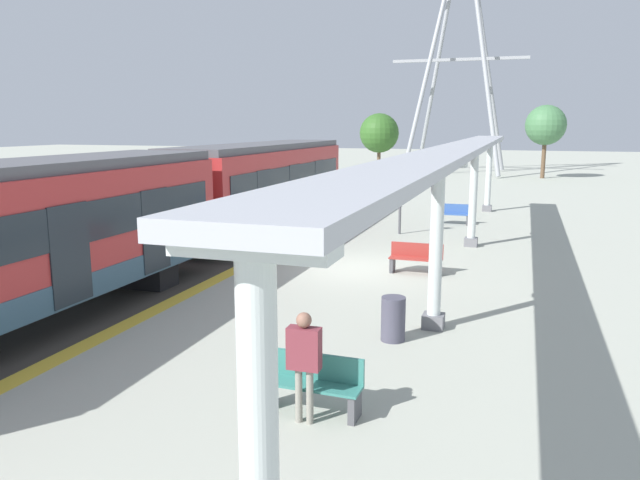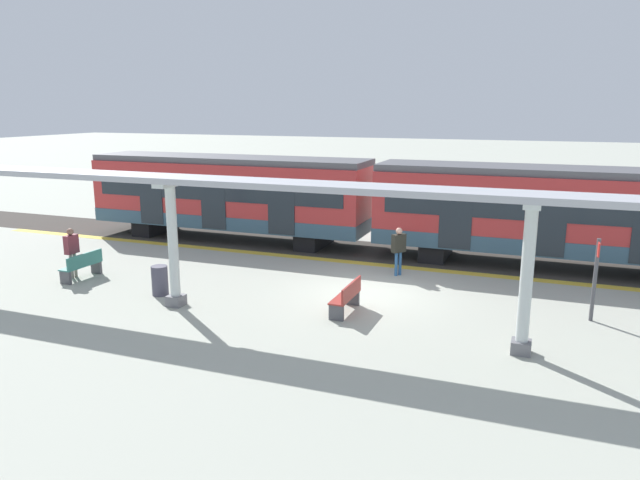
% 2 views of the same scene
% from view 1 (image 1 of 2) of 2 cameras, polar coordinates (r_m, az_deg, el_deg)
% --- Properties ---
extents(ground_plane, '(176.00, 176.00, 0.00)m').
position_cam_1_polar(ground_plane, '(18.26, 3.22, -2.60)').
color(ground_plane, '#A6A99B').
extents(tactile_edge_strip, '(0.44, 35.40, 0.01)m').
position_cam_1_polar(tactile_edge_strip, '(19.35, -6.10, -1.88)').
color(tactile_edge_strip, gold).
rests_on(tactile_edge_strip, ground).
extents(trackbed, '(3.20, 47.40, 0.01)m').
position_cam_1_polar(trackbed, '(20.16, -10.82, -1.50)').
color(trackbed, '#38332D').
rests_on(trackbed, ground).
extents(train_near_carriage, '(2.65, 11.88, 3.48)m').
position_cam_1_polar(train_near_carriage, '(13.86, -26.42, -0.31)').
color(train_near_carriage, '#B22D2D').
rests_on(train_near_carriage, ground).
extents(train_far_carriage, '(2.65, 11.88, 3.48)m').
position_cam_1_polar(train_far_carriage, '(24.21, -5.29, 5.06)').
color(train_far_carriage, '#B22D2D').
rests_on(train_far_carriage, ground).
extents(canopy_pillar_second, '(1.10, 0.44, 3.50)m').
position_cam_1_polar(canopy_pillar_second, '(12.73, 10.78, -0.49)').
color(canopy_pillar_second, slate).
rests_on(canopy_pillar_second, ground).
extents(canopy_pillar_third, '(1.10, 0.44, 3.50)m').
position_cam_1_polar(canopy_pillar_third, '(21.82, 14.10, 4.02)').
color(canopy_pillar_third, slate).
rests_on(canopy_pillar_third, ground).
extents(canopy_pillar_fourth, '(1.10, 0.44, 3.50)m').
position_cam_1_polar(canopy_pillar_fourth, '(30.96, 15.47, 5.86)').
color(canopy_pillar_fourth, slate).
rests_on(canopy_pillar_fourth, ground).
extents(canopy_beam, '(1.20, 28.08, 0.16)m').
position_cam_1_polar(canopy_beam, '(17.26, 13.19, 8.37)').
color(canopy_beam, '#A8AAB2').
rests_on(canopy_beam, canopy_pillar_nearest).
extents(bench_near_end, '(1.51, 0.48, 0.86)m').
position_cam_1_polar(bench_near_end, '(9.31, -0.65, -13.18)').
color(bench_near_end, '#34796F').
rests_on(bench_near_end, ground).
extents(bench_mid_platform, '(1.50, 0.45, 0.86)m').
position_cam_1_polar(bench_mid_platform, '(17.71, 8.96, -1.68)').
color(bench_mid_platform, maroon).
rests_on(bench_mid_platform, ground).
extents(bench_far_end, '(1.50, 0.45, 0.86)m').
position_cam_1_polar(bench_far_end, '(26.71, 12.24, 2.40)').
color(bench_far_end, '#34599D').
rests_on(bench_far_end, ground).
extents(trash_bin, '(0.48, 0.48, 0.89)m').
position_cam_1_polar(trash_bin, '(12.22, 6.85, -7.32)').
color(trash_bin, '#454454').
rests_on(trash_bin, ground).
extents(platform_info_sign, '(0.56, 0.10, 2.20)m').
position_cam_1_polar(platform_info_sign, '(23.84, 7.50, 3.72)').
color(platform_info_sign, '#4C4C51').
rests_on(platform_info_sign, ground).
extents(passenger_waiting_near_edge, '(0.50, 0.45, 1.62)m').
position_cam_1_polar(passenger_waiting_near_edge, '(19.07, -2.80, 1.07)').
color(passenger_waiting_near_edge, '#2C5A8D').
rests_on(passenger_waiting_near_edge, ground).
extents(passenger_by_the_benches, '(0.48, 0.22, 1.65)m').
position_cam_1_polar(passenger_by_the_benches, '(8.74, -1.50, -10.64)').
color(passenger_by_the_benches, gray).
rests_on(passenger_by_the_benches, ground).
extents(electricity_pylon, '(11.28, 8.01, 21.09)m').
position_cam_1_polar(electricity_pylon, '(54.82, 12.94, 17.31)').
color(electricity_pylon, '#93969B').
rests_on(electricity_pylon, ground).
extents(tree_left_background, '(3.52, 3.52, 5.18)m').
position_cam_1_polar(tree_left_background, '(55.89, 5.55, 9.90)').
color(tree_left_background, brown).
rests_on(tree_left_background, ground).
extents(tree_right_background, '(3.11, 3.11, 5.70)m').
position_cam_1_polar(tree_right_background, '(51.49, 20.33, 10.00)').
color(tree_right_background, brown).
rests_on(tree_right_background, ground).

